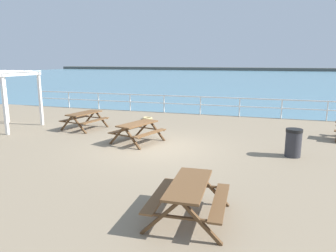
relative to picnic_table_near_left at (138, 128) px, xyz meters
The scene contains 10 objects.
ground_plane 1.26m from the picnic_table_near_left, 25.73° to the right, with size 30.00×24.00×0.20m, color gray.
sea_band 52.30m from the picnic_table_near_left, 88.95° to the left, with size 142.00×90.00×0.01m, color teal.
distant_shoreline 95.30m from the picnic_table_near_left, 89.42° to the left, with size 142.00×6.00×1.80m, color #4C4C47.
seaward_railing 7.35m from the picnic_table_near_left, 82.52° to the left, with size 23.07×0.07×1.08m.
picnic_table_near_left is the anchor object (origin of this frame).
picnic_table_far_left 6.38m from the picnic_table_near_left, 57.50° to the right, with size 1.63×1.88×0.80m.
picnic_table_seaward 3.73m from the picnic_table_near_left, 155.16° to the left, with size 1.79×2.02×0.80m.
lattice_pergola 7.21m from the picnic_table_near_left, behind, with size 2.48×2.60×2.70m.
litter_bin 5.73m from the picnic_table_near_left, ahead, with size 0.55×0.55×0.95m.
rope_coil 5.06m from the picnic_table_near_left, 107.19° to the left, with size 0.55×0.55×0.11m, color tan.
Camera 1 is at (3.89, -10.73, 3.18)m, focal length 33.79 mm.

